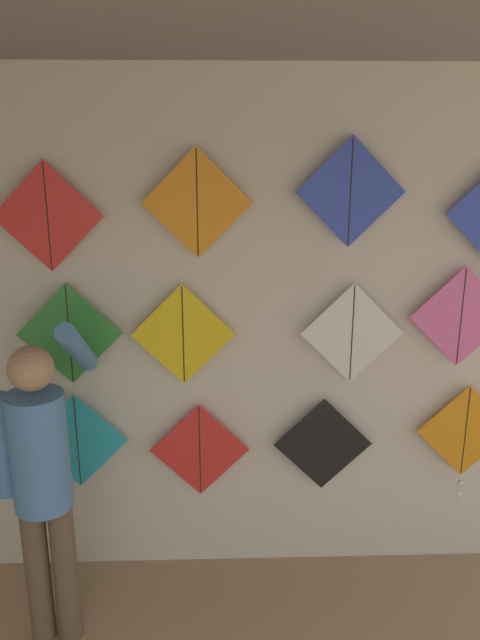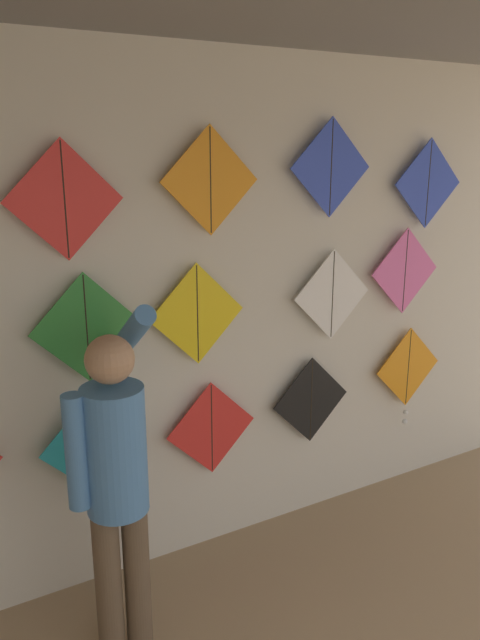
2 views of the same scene
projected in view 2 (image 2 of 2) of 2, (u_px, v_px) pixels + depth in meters
back_panel at (203, 317)px, 3.43m from camera, size 5.14×0.06×2.80m
shopkeeper at (116, 472)px, 2.71m from camera, size 0.42×0.58×1.67m
kite_1 at (94, 445)px, 3.18m from camera, size 0.55×0.01×0.55m
kite_2 at (212, 428)px, 3.53m from camera, size 0.55×0.01×0.55m
kite_3 at (311, 400)px, 3.85m from camera, size 0.55×0.01×0.55m
kite_4 at (408, 371)px, 4.22m from camera, size 0.55×0.04×0.69m
kite_6 at (87, 328)px, 3.02m from camera, size 0.55×0.01×0.55m
kite_7 at (197, 314)px, 3.30m from camera, size 0.55×0.01×0.55m
kite_8 at (332, 295)px, 3.73m from camera, size 0.55×0.01×0.55m
kite_9 at (405, 271)px, 3.98m from camera, size 0.55×0.01×0.55m
kite_11 at (64, 200)px, 2.82m from camera, size 0.55×0.01×0.55m
kite_12 at (210, 181)px, 3.16m from camera, size 0.55×0.01×0.55m
kite_13 at (331, 168)px, 3.51m from camera, size 0.55×0.01×0.55m
kite_14 at (428, 184)px, 3.90m from camera, size 0.55×0.01×0.55m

